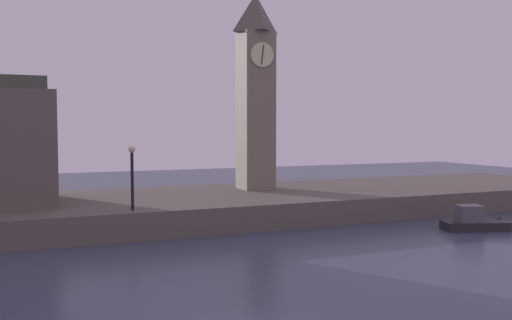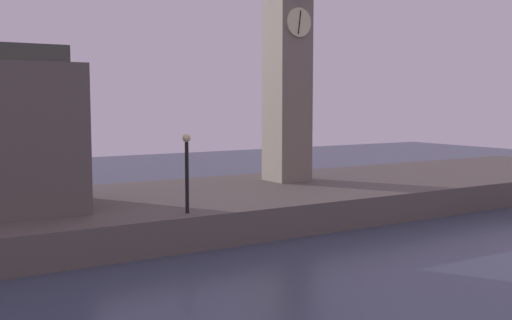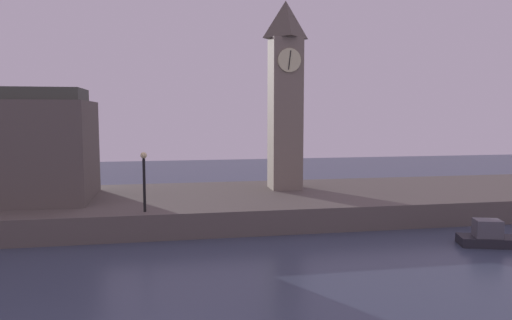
% 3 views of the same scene
% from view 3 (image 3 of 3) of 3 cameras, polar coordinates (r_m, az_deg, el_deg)
% --- Properties ---
extents(far_embankment, '(70.00, 12.00, 1.50)m').
position_cam_3_polar(far_embankment, '(32.87, -11.91, -5.60)').
color(far_embankment, '#5B544C').
rests_on(far_embankment, ground).
extents(clock_tower, '(2.42, 2.46, 13.69)m').
position_cam_3_polar(clock_tower, '(35.12, 3.54, 8.05)').
color(clock_tower, slate).
rests_on(clock_tower, far_embankment).
extents(streetlamp, '(0.36, 0.36, 3.41)m').
position_cam_3_polar(streetlamp, '(27.48, -13.34, -1.66)').
color(streetlamp, black).
rests_on(streetlamp, far_embankment).
extents(boat_barge_dark, '(4.56, 2.45, 1.62)m').
position_cam_3_polar(boat_barge_dark, '(28.94, 27.42, -8.30)').
color(boat_barge_dark, '#232328').
rests_on(boat_barge_dark, ground).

